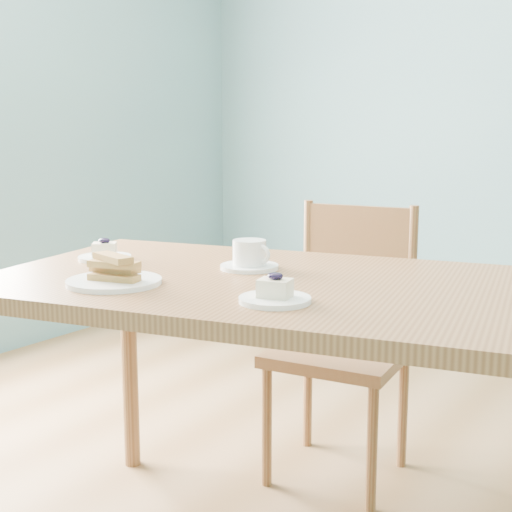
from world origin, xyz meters
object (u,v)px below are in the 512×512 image
at_px(dining_chair, 343,339).
at_px(biscotti_plate, 114,275).
at_px(dining_table, 277,310).
at_px(cheesecake_plate_near, 275,295).
at_px(cheesecake_plate_far, 105,254).
at_px(coffee_cup, 250,257).

height_order(dining_chair, biscotti_plate, dining_chair).
distance_m(dining_table, dining_chair, 0.65).
height_order(cheesecake_plate_near, biscotti_plate, biscotti_plate).
relative_size(cheesecake_plate_near, cheesecake_plate_far, 1.04).
relative_size(dining_table, cheesecake_plate_near, 10.19).
xyz_separation_m(dining_chair, cheesecake_plate_near, (0.24, -0.80, 0.34)).
bearing_deg(cheesecake_plate_near, dining_chair, 106.96).
distance_m(dining_table, cheesecake_plate_near, 0.26).
distance_m(dining_table, cheesecake_plate_far, 0.58).
bearing_deg(dining_table, cheesecake_plate_far, 172.89).
height_order(dining_chair, cheesecake_plate_far, dining_chair).
bearing_deg(dining_table, dining_chair, 88.57).
relative_size(dining_chair, coffee_cup, 5.79).
bearing_deg(cheesecake_plate_near, biscotti_plate, -170.97).
relative_size(cheesecake_plate_far, coffee_cup, 0.96).
xyz_separation_m(dining_chair, coffee_cup, (-0.02, -0.52, 0.36)).
bearing_deg(dining_table, biscotti_plate, -149.95).
distance_m(cheesecake_plate_near, biscotti_plate, 0.44).
bearing_deg(cheesecake_plate_near, coffee_cup, 133.37).
bearing_deg(dining_chair, dining_table, -86.26).
bearing_deg(cheesecake_plate_far, dining_table, 5.34).
bearing_deg(dining_table, cheesecake_plate_near, -70.79).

